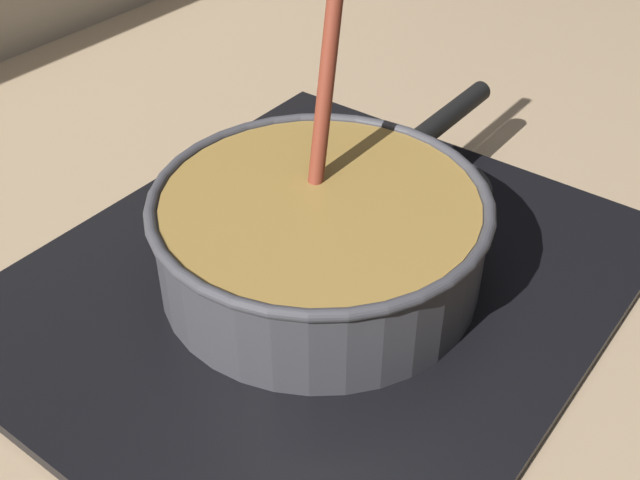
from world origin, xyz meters
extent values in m
cube|color=#9E8466|center=(0.00, 0.00, -0.02)|extent=(2.40, 1.60, 0.04)
cube|color=black|center=(-0.04, 0.13, 0.01)|extent=(0.56, 0.48, 0.01)
torus|color=#592D0C|center=(-0.04, 0.13, 0.02)|extent=(0.17, 0.17, 0.01)
cylinder|color=#262628|center=(0.14, 0.13, 0.01)|extent=(0.15, 0.15, 0.01)
cylinder|color=#38383D|center=(-0.04, 0.13, 0.05)|extent=(0.29, 0.29, 0.08)
cylinder|color=olive|center=(-0.04, 0.13, 0.06)|extent=(0.27, 0.27, 0.08)
torus|color=#38383D|center=(-0.04, 0.13, 0.10)|extent=(0.30, 0.30, 0.01)
cylinder|color=black|center=(0.18, 0.13, 0.08)|extent=(0.15, 0.02, 0.02)
cylinder|color=#EDD88C|center=(-0.03, 0.17, 0.09)|extent=(0.03, 0.03, 0.01)
cylinder|color=#E5CC7A|center=(-0.05, 0.12, 0.09)|extent=(0.04, 0.04, 0.01)
cylinder|color=#E5CC7A|center=(-0.09, 0.21, 0.09)|extent=(0.04, 0.04, 0.01)
cylinder|color=#EDD88C|center=(-0.02, 0.24, 0.09)|extent=(0.03, 0.03, 0.01)
cylinder|color=#E5CC7A|center=(0.06, 0.08, 0.09)|extent=(0.03, 0.03, 0.01)
cylinder|color=beige|center=(-0.10, 0.15, 0.09)|extent=(0.03, 0.03, 0.01)
cylinder|color=maroon|center=(0.01, 0.16, 0.19)|extent=(0.09, 0.04, 0.23)
cube|color=brown|center=(-0.02, 0.15, 0.08)|extent=(0.05, 0.04, 0.01)
camera|label=1|loc=(-0.48, -0.20, 0.48)|focal=44.36mm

